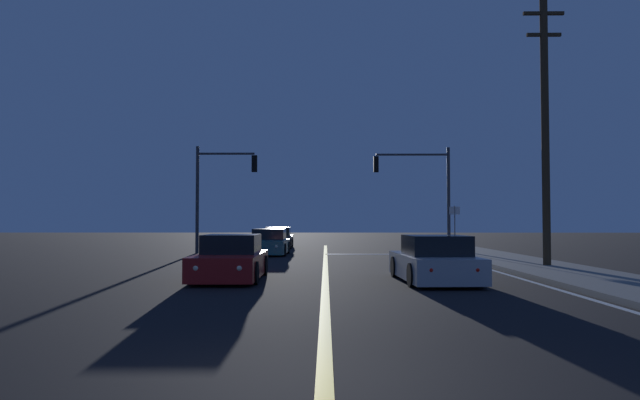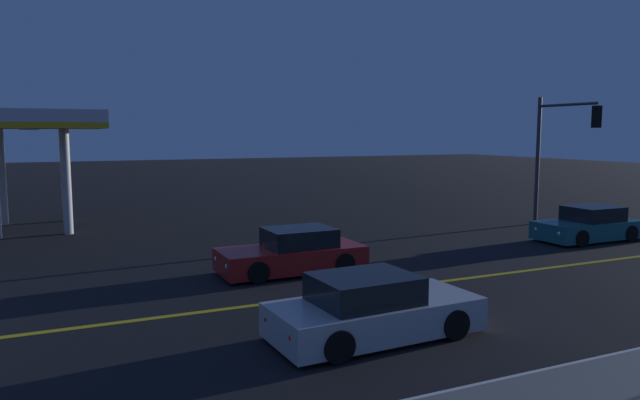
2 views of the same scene
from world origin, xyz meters
name	(u,v)px [view 2 (image 2 of 2)]	position (x,y,z in m)	size (l,w,h in m)	color
lane_line_center	(381,289)	(0.00, 12.96, 0.01)	(0.20, 44.06, 0.01)	gold
lane_line_edge_right	(548,370)	(5.92, 12.96, 0.01)	(0.16, 44.06, 0.01)	white
car_distant_tail_red	(293,253)	(-2.83, 11.55, 0.58)	(1.97, 4.45, 1.34)	maroon
car_parked_curb_teal	(589,226)	(-2.93, 24.11, 0.58)	(1.99, 4.29, 1.34)	#195960
car_side_waiting_silver	(372,310)	(3.14, 10.92, 0.58)	(2.15, 4.49, 1.34)	#B2B5BA
traffic_signal_far_left	(558,141)	(-5.81, 25.32, 3.84)	(3.33, 0.28, 5.81)	#38383D
gas_station_canopy	(29,124)	(-14.96, 4.18, 4.58)	(7.13, 5.90, 5.13)	silver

